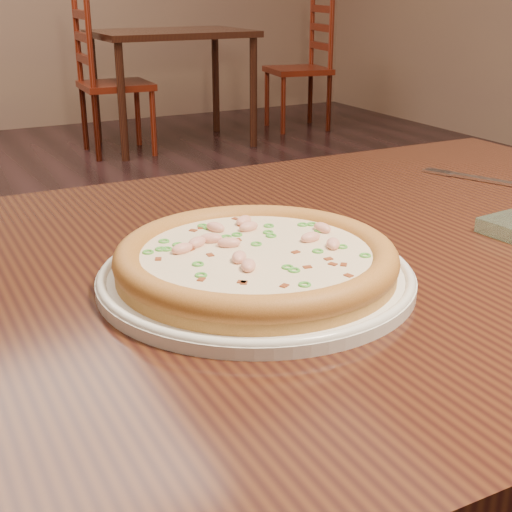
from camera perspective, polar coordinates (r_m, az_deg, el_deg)
name	(u,v)px	position (r m, az deg, el deg)	size (l,w,h in m)	color
hero_table	(325,326)	(0.86, 5.55, -5.62)	(1.20, 0.80, 0.75)	black
plate	(256,276)	(0.72, 0.00, -1.58)	(0.32, 0.32, 0.02)	white
pizza	(256,259)	(0.72, -0.01, -0.21)	(0.29, 0.29, 0.03)	tan
fork	(481,179)	(1.16, 17.53, 5.92)	(0.09, 0.17, 0.00)	silver
bg_table_right	(171,45)	(4.89, -6.80, 16.38)	(1.00, 0.70, 0.75)	black
chair_c	(107,85)	(4.70, -11.84, 13.27)	(0.44, 0.44, 0.95)	#571303
chair_d	(305,69)	(5.49, 3.93, 14.71)	(0.48, 0.48, 0.95)	#571303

